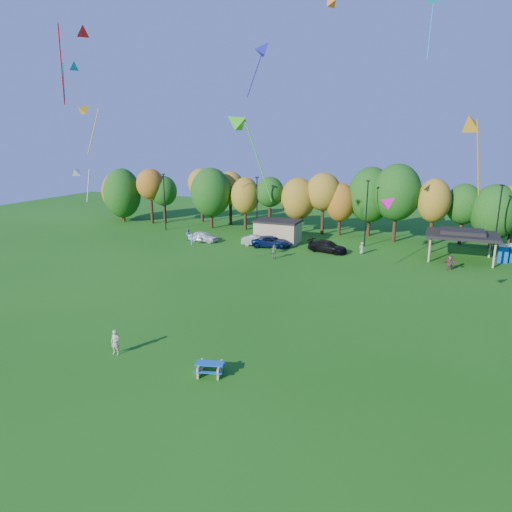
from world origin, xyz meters
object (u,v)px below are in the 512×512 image
at_px(car_b, 257,240).
at_px(car_c, 272,242).
at_px(car_a, 203,237).
at_px(kite_flyer, 115,342).
at_px(picnic_table, 210,368).
at_px(car_d, 327,247).

xyz_separation_m(car_b, car_c, (2.23, -0.22, 0.05)).
height_order(car_b, car_c, car_c).
relative_size(car_a, car_c, 0.80).
xyz_separation_m(kite_flyer, car_a, (-11.19, 33.84, -0.15)).
bearing_deg(car_c, car_a, 82.09).
bearing_deg(picnic_table, kite_flyer, 164.50).
relative_size(car_a, car_d, 0.83).
xyz_separation_m(car_b, car_d, (10.02, -0.24, 0.05)).
height_order(picnic_table, car_b, car_b).
xyz_separation_m(kite_flyer, car_d, (6.97, 34.24, -0.13)).
relative_size(picnic_table, car_b, 0.49).
distance_m(car_c, car_d, 7.78).
height_order(car_a, car_c, car_c).
distance_m(picnic_table, car_c, 35.27).
xyz_separation_m(picnic_table, car_c, (-8.13, 34.32, 0.31)).
distance_m(kite_flyer, car_d, 34.94).
distance_m(kite_flyer, car_b, 34.61).
distance_m(picnic_table, kite_flyer, 7.33).
bearing_deg(car_b, picnic_table, -174.50).
xyz_separation_m(car_a, car_b, (8.15, 0.64, -0.03)).
xyz_separation_m(kite_flyer, car_c, (-0.81, 34.25, -0.13)).
relative_size(kite_flyer, car_c, 0.33).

